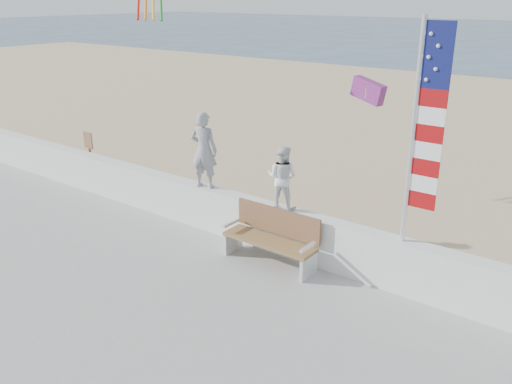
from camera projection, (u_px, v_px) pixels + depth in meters
ground at (184, 291)px, 9.38m from camera, size 220.00×220.00×0.00m
sand at (397, 165)px, 16.10m from camera, size 90.00×40.00×0.08m
seawall at (254, 221)px, 10.66m from camera, size 30.00×0.35×0.90m
adult at (204, 150)px, 10.96m from camera, size 0.65×0.51×1.58m
child at (282, 177)px, 9.93m from camera, size 0.66×0.55×1.20m
bench at (272, 236)px, 9.86m from camera, size 1.80×0.57×1.00m
flag at (422, 126)px, 8.05m from camera, size 0.50×0.08×3.50m
parafoil_kite at (369, 91)px, 12.73m from camera, size 0.95×0.44×0.64m
sign at (90, 155)px, 13.93m from camera, size 0.32×0.07×1.46m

